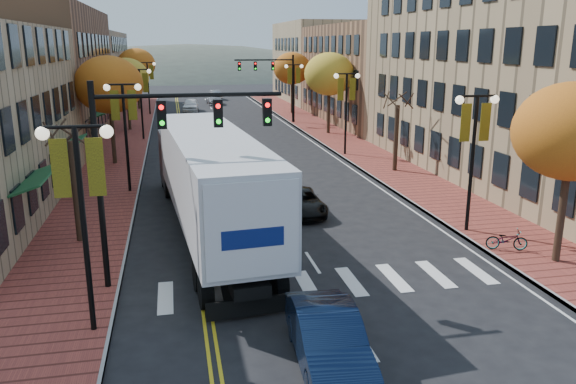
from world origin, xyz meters
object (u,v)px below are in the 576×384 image
navy_sedan (328,339)px  bicycle (507,240)px  black_suv (301,202)px  semi_truck (207,173)px

navy_sedan → bicycle: navy_sedan is taller
navy_sedan → black_suv: 13.54m
navy_sedan → bicycle: size_ratio=2.89×
semi_truck → navy_sedan: 11.84m
navy_sedan → black_suv: navy_sedan is taller
semi_truck → bicycle: semi_truck is taller
semi_truck → bicycle: size_ratio=11.51×
semi_truck → black_suv: semi_truck is taller
navy_sedan → bicycle: (9.14, 6.39, -0.19)m
semi_truck → navy_sedan: (2.30, -11.46, -1.91)m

